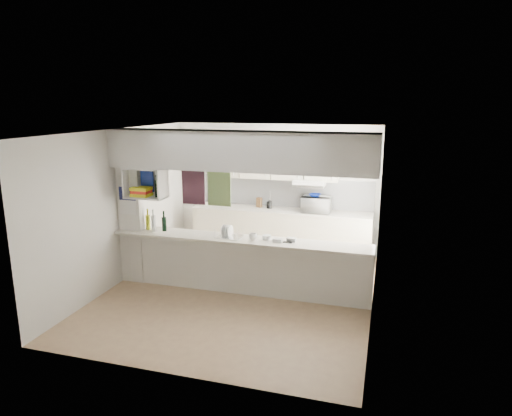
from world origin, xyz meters
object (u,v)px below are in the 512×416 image
at_px(dish_rack, 229,232).
at_px(bowl, 315,195).
at_px(wine_bottles, 151,223).
at_px(microwave, 317,204).

bearing_deg(dish_rack, bowl, 69.14).
distance_m(bowl, dish_rack, 2.32).
xyz_separation_m(bowl, dish_rack, (-1.04, -2.06, -0.26)).
relative_size(bowl, wine_bottles, 0.44).
bearing_deg(dish_rack, wine_bottles, -174.30).
bearing_deg(microwave, dish_rack, 63.87).
bearing_deg(dish_rack, microwave, 68.62).
bearing_deg(bowl, microwave, 33.01).
height_order(bowl, dish_rack, bowl).
relative_size(microwave, dish_rack, 1.34).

